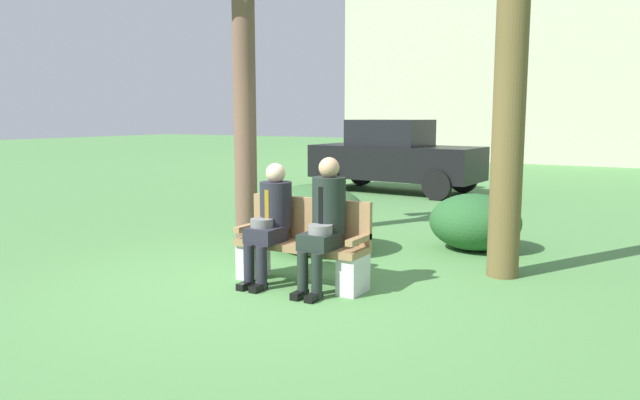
% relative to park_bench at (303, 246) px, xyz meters
% --- Properties ---
extents(ground_plane, '(80.00, 80.00, 0.00)m').
position_rel_park_bench_xyz_m(ground_plane, '(-0.32, -0.34, -0.40)').
color(ground_plane, '#528A49').
extents(park_bench, '(1.43, 0.44, 0.90)m').
position_rel_park_bench_xyz_m(park_bench, '(0.00, 0.00, 0.00)').
color(park_bench, '#99754C').
rests_on(park_bench, ground).
extents(seated_man_left, '(0.34, 0.72, 1.27)m').
position_rel_park_bench_xyz_m(seated_man_left, '(-0.33, -0.13, 0.31)').
color(seated_man_left, '#23232D').
rests_on(seated_man_left, ground).
extents(seated_man_right, '(0.34, 0.72, 1.35)m').
position_rel_park_bench_xyz_m(seated_man_right, '(0.33, -0.12, 0.35)').
color(seated_man_right, '#1E2823').
rests_on(seated_man_right, ground).
extents(palm_tree_short, '(1.47, 1.48, 4.46)m').
position_rel_park_bench_xyz_m(palm_tree_short, '(-1.93, 1.59, 2.71)').
color(palm_tree_short, brown).
rests_on(palm_tree_short, ground).
extents(shrub_near_bench, '(1.20, 1.10, 0.75)m').
position_rel_park_bench_xyz_m(shrub_near_bench, '(1.10, 2.52, -0.03)').
color(shrub_near_bench, '#275B2B').
rests_on(shrub_near_bench, ground).
extents(shrub_mid_lawn, '(1.42, 1.30, 0.89)m').
position_rel_park_bench_xyz_m(shrub_mid_lawn, '(-0.68, 1.37, 0.04)').
color(shrub_mid_lawn, '#31592E').
rests_on(shrub_mid_lawn, ground).
extents(parked_car_near, '(3.99, 1.91, 1.68)m').
position_rel_park_bench_xyz_m(parked_car_near, '(-2.28, 7.70, 0.44)').
color(parked_car_near, black).
rests_on(parked_car_near, ground).
extents(building_backdrop, '(15.63, 8.35, 11.75)m').
position_rel_park_bench_xyz_m(building_backdrop, '(-1.55, 21.88, 5.50)').
color(building_backdrop, '#B9B79E').
rests_on(building_backdrop, ground).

